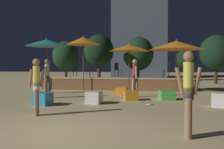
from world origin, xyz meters
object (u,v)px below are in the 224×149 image
object	(u,v)px
background_tree_2	(186,60)
cube_seat_4	(43,99)
background_tree_1	(66,56)
patio_umbrella_2	(176,45)
bistro_chair_1	(168,68)
cube_seat_3	(131,95)
person_2	(47,77)
patio_umbrella_1	(129,48)
cube_seat_0	(122,91)
cube_seat_1	(218,100)
bistro_chair_0	(117,68)
person_3	(48,76)
person_1	(188,91)
background_tree_0	(99,51)
bistro_chair_3	(74,68)
patio_umbrella_3	(47,43)
cube_seat_5	(94,97)
bistro_chair_2	(89,68)
background_tree_3	(216,53)
person_4	(36,85)
person_0	(135,76)
cube_seat_2	(167,95)
background_tree_4	(138,54)
frisbee_disc	(149,104)
patio_umbrella_0	(83,41)

from	to	relation	value
background_tree_2	cube_seat_4	bearing A→B (deg)	-111.26
background_tree_1	patio_umbrella_2	bearing A→B (deg)	-45.79
patio_umbrella_2	bistro_chair_1	xyz separation A→B (m)	(-0.40, 0.94, -1.28)
patio_umbrella_2	bistro_chair_1	bearing A→B (deg)	113.26
cube_seat_4	bistro_chair_1	size ratio (longest dim) A/B	0.72
cube_seat_3	background_tree_1	bearing A→B (deg)	120.01
patio_umbrella_2	person_2	size ratio (longest dim) A/B	1.70
patio_umbrella_1	person_2	world-z (taller)	patio_umbrella_1
background_tree_1	cube_seat_0	bearing A→B (deg)	-58.48
cube_seat_1	bistro_chair_0	distance (m)	8.04
patio_umbrella_2	person_3	distance (m)	7.18
background_tree_2	background_tree_1	bearing A→B (deg)	-172.85
patio_umbrella_2	person_1	distance (m)	9.27
background_tree_0	background_tree_1	bearing A→B (deg)	135.27
bistro_chair_3	cube_seat_1	bearing A→B (deg)	-13.43
patio_umbrella_3	cube_seat_5	bearing A→B (deg)	-49.82
cube_seat_3	cube_seat_0	bearing A→B (deg)	108.92
patio_umbrella_1	person_2	distance (m)	5.24
cube_seat_0	bistro_chair_2	bearing A→B (deg)	128.60
patio_umbrella_2	cube_seat_4	size ratio (longest dim) A/B	4.62
patio_umbrella_2	cube_seat_0	bearing A→B (deg)	-146.40
background_tree_3	person_2	bearing A→B (deg)	-130.09
person_1	bistro_chair_2	world-z (taller)	person_1
patio_umbrella_2	person_4	distance (m)	8.93
person_0	cube_seat_2	bearing A→B (deg)	-52.01
patio_umbrella_3	background_tree_3	distance (m)	13.76
patio_umbrella_2	cube_seat_3	distance (m)	4.94
cube_seat_4	background_tree_4	distance (m)	14.94
person_2	patio_umbrella_2	bearing A→B (deg)	-147.71
person_2	person_4	world-z (taller)	person_2
cube_seat_4	person_2	world-z (taller)	person_2
cube_seat_4	cube_seat_3	bearing A→B (deg)	32.38
person_3	background_tree_2	world-z (taller)	background_tree_2
patio_umbrella_2	cube_seat_5	distance (m)	6.48
cube_seat_5	person_4	bearing A→B (deg)	-112.18
bistro_chair_3	background_tree_3	bearing A→B (deg)	58.79
patio_umbrella_1	person_4	world-z (taller)	patio_umbrella_1
person_3	person_4	xyz separation A→B (m)	(2.27, -5.66, -0.03)
patio_umbrella_2	bistro_chair_2	xyz separation A→B (m)	(-5.42, 1.48, -1.28)
person_3	frisbee_disc	xyz separation A→B (m)	(5.42, -3.00, -0.89)
bistro_chair_0	background_tree_3	bearing A→B (deg)	-18.54
cube_seat_2	patio_umbrella_2	bearing A→B (deg)	79.59
background_tree_1	background_tree_2	world-z (taller)	background_tree_1
cube_seat_0	frisbee_disc	xyz separation A→B (m)	(1.47, -3.05, -0.17)
cube_seat_1	bistro_chair_3	size ratio (longest dim) A/B	0.61
bistro_chair_0	bistro_chair_1	distance (m)	3.19
cube_seat_1	patio_umbrella_0	bearing A→B (deg)	142.61
background_tree_1	cube_seat_1	bearing A→B (deg)	-53.64
bistro_chair_3	person_4	bearing A→B (deg)	-50.59
patio_umbrella_1	cube_seat_1	bearing A→B (deg)	-53.45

